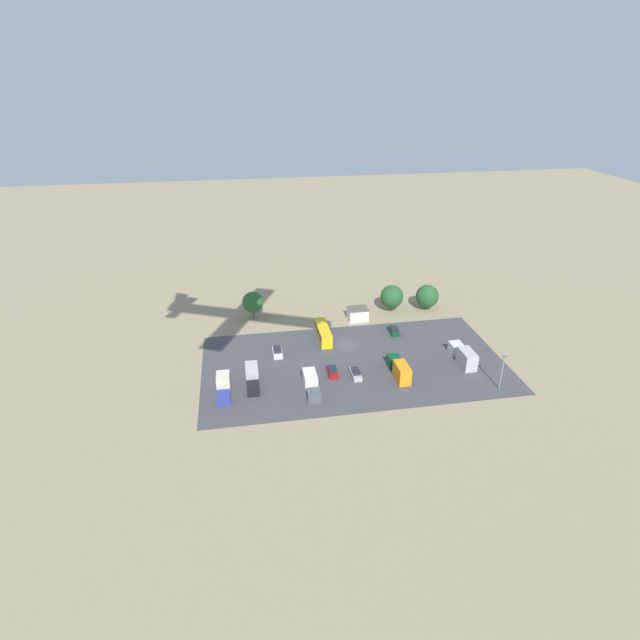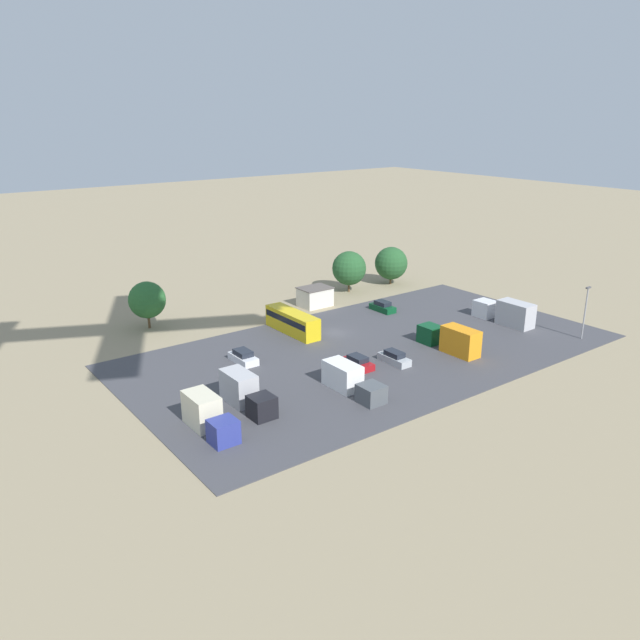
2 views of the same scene
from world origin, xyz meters
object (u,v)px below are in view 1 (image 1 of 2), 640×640
at_px(bus, 323,332).
at_px(parked_truck_3, 311,384).
at_px(parked_car_1, 356,374).
at_px(parked_truck_2, 464,356).
at_px(shed_building, 358,314).
at_px(parked_car_3, 394,331).
at_px(parked_car_0, 332,371).
at_px(parked_truck_1, 252,377).
at_px(parked_truck_0, 400,369).
at_px(parked_truck_4, 223,387).
at_px(parked_car_2, 277,352).

xyz_separation_m(bus, parked_truck_3, (5.89, 19.83, -0.32)).
distance_m(parked_car_1, parked_truck_2, 23.62).
height_order(shed_building, parked_car_3, shed_building).
relative_size(parked_car_0, parked_car_1, 0.97).
relative_size(parked_car_0, parked_truck_3, 0.51).
height_order(parked_car_3, parked_truck_2, parked_truck_2).
xyz_separation_m(parked_truck_1, parked_truck_3, (-11.05, 3.81, -0.21)).
xyz_separation_m(bus, parked_car_1, (-3.67, 16.70, -0.99)).
distance_m(parked_car_1, parked_truck_3, 10.08).
bearing_deg(parked_car_3, parked_truck_1, 25.21).
relative_size(bus, parked_truck_0, 1.11).
bearing_deg(parked_car_1, shed_building, 75.59).
xyz_separation_m(shed_building, parked_car_1, (6.48, 25.20, -0.80)).
xyz_separation_m(parked_car_0, parked_car_3, (-17.55, -14.90, 0.06)).
bearing_deg(parked_truck_4, parked_car_3, -155.04).
bearing_deg(parked_car_0, parked_truck_3, 43.16).
bearing_deg(parked_car_0, parked_truck_1, 3.42).
bearing_deg(parked_car_1, parked_truck_4, -176.24).
height_order(bus, parked_truck_2, parked_truck_2).
height_order(parked_car_2, parked_truck_1, parked_truck_1).
height_order(bus, parked_car_0, bus).
distance_m(parked_car_1, parked_car_3, 21.09).
xyz_separation_m(parked_car_1, parked_truck_4, (26.15, 1.72, 0.89)).
xyz_separation_m(parked_car_1, parked_truck_3, (9.56, 3.13, 0.68)).
distance_m(parked_car_0, parked_car_1, 4.76).
distance_m(parked_car_3, parked_truck_3, 30.00).
bearing_deg(parked_car_2, parked_truck_0, -28.49).
bearing_deg(parked_truck_4, parked_truck_3, 175.13).
relative_size(bus, parked_car_3, 2.34).
bearing_deg(shed_building, parked_car_1, 75.59).
relative_size(parked_truck_2, parked_truck_4, 1.25).
xyz_separation_m(parked_truck_0, parked_truck_3, (18.22, 1.75, -0.26)).
height_order(shed_building, parked_car_0, shed_building).
bearing_deg(parked_truck_3, parked_truck_4, -4.87).
relative_size(parked_car_3, parked_truck_2, 0.45).
height_order(bus, parked_truck_3, bus).
bearing_deg(parked_truck_0, shed_building, 94.70).
bearing_deg(parked_truck_2, bus, 150.72).
xyz_separation_m(parked_car_1, parked_car_2, (14.72, -11.30, 0.01)).
bearing_deg(parked_truck_2, parked_truck_0, -169.30).
bearing_deg(parked_truck_1, parked_truck_4, 23.43).
distance_m(shed_building, bus, 13.24).
height_order(bus, parked_truck_4, parked_truck_4).
height_order(shed_building, bus, bus).
height_order(parked_car_0, parked_car_3, parked_car_3).
distance_m(parked_truck_1, parked_truck_2, 44.17).
distance_m(parked_truck_1, parked_truck_3, 11.69).
bearing_deg(bus, parked_truck_2, 150.72).
xyz_separation_m(parked_truck_2, parked_truck_4, (49.71, 3.15, -0.09)).
xyz_separation_m(bus, parked_truck_0, (-12.34, 18.09, -0.05)).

